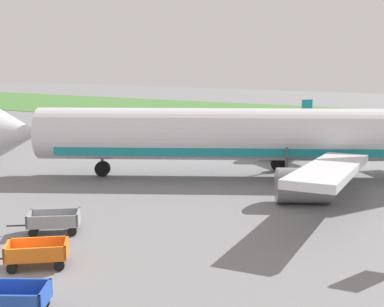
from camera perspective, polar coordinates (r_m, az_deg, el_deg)
name	(u,v)px	position (r m, az deg, el deg)	size (l,w,h in m)	color
ground_plane	(3,275)	(23.27, -19.60, -12.20)	(220.00, 220.00, 0.00)	slate
grass_strip	(336,118)	(76.66, 15.21, 3.74)	(220.00, 28.00, 0.06)	#477A38
airplane	(262,136)	(38.09, 7.54, 1.91)	(35.44, 29.14, 11.34)	silver
baggage_cart_nearest	(10,300)	(19.65, -18.96, -14.61)	(3.51, 2.36, 1.07)	#234CB2
baggage_cart_second_in_row	(37,253)	(23.47, -16.33, -10.23)	(3.31, 2.68, 1.07)	orange
baggage_cart_third_in_row	(54,221)	(27.45, -14.63, -7.06)	(3.36, 2.59, 1.07)	gray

